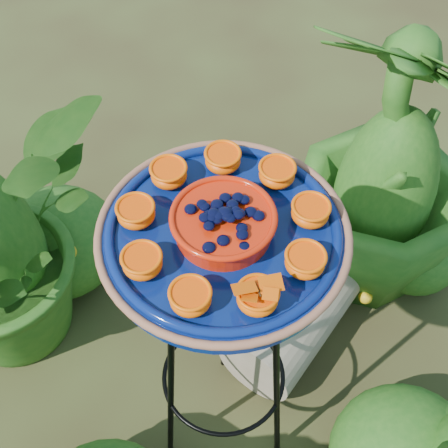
{
  "coord_description": "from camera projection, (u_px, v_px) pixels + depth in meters",
  "views": [
    {
      "loc": [
        -0.17,
        -0.63,
        1.73
      ],
      "look_at": [
        -0.05,
        0.0,
        0.9
      ],
      "focal_mm": 50.0,
      "sensor_mm": 36.0,
      "label": 1
    }
  ],
  "objects": [
    {
      "name": "feeder_dish",
      "position": [
        223.0,
        232.0,
        1.07
      ],
      "size": [
        0.49,
        0.49,
        0.1
      ],
      "rotation": [
        0.0,
        0.0,
        -0.18
      ],
      "color": "navy",
      "rests_on": "tripod_stand"
    },
    {
      "name": "ground_plane",
      "position": [
        241.0,
        416.0,
        1.77
      ],
      "size": [
        20.0,
        20.0,
        0.0
      ],
      "primitive_type": "plane",
      "color": "#312316",
      "rests_on": "ground"
    },
    {
      "name": "tripod_stand",
      "position": [
        224.0,
        334.0,
        1.36
      ],
      "size": [
        0.35,
        0.35,
        0.84
      ],
      "rotation": [
        0.0,
        0.0,
        -0.18
      ],
      "color": "black",
      "rests_on": "ground"
    },
    {
      "name": "driftwood_log",
      "position": [
        315.0,
        287.0,
        1.89
      ],
      "size": [
        0.65,
        0.64,
        0.23
      ],
      "primitive_type": "cylinder",
      "rotation": [
        0.0,
        1.57,
        0.76
      ],
      "color": "tan",
      "rests_on": "ground"
    },
    {
      "name": "shrub_back_right",
      "position": [
        392.0,
        165.0,
        1.72
      ],
      "size": [
        0.74,
        0.74,
        0.94
      ],
      "primitive_type": "imported",
      "rotation": [
        0.0,
        0.0,
        2.37
      ],
      "color": "#1F5316",
      "rests_on": "ground"
    }
  ]
}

